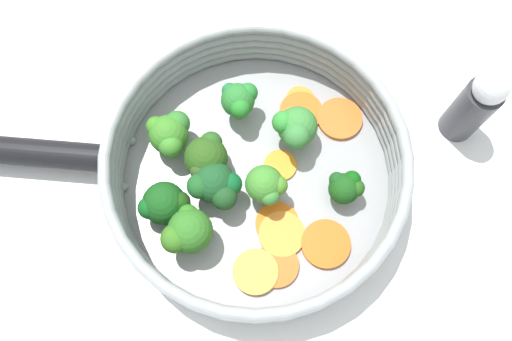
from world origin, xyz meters
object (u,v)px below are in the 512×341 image
skillet (256,177)px  carrot_slice_0 (300,99)px  broccoli_floret_1 (266,186)px  broccoli_floret_8 (187,231)px  broccoli_floret_0 (206,158)px  salt_shaker (475,105)px  broccoli_floret_7 (164,204)px  carrot_slice_1 (281,235)px  broccoli_floret_2 (169,134)px  broccoli_floret_4 (296,128)px  carrot_slice_2 (276,265)px  carrot_slice_7 (280,165)px  broccoli_floret_5 (239,100)px  carrot_slice_6 (255,272)px  broccoli_floret_3 (346,187)px  carrot_slice_4 (340,119)px  carrot_slice_8 (326,244)px  carrot_slice_5 (301,112)px  carrot_slice_3 (281,222)px  broccoli_floret_6 (216,188)px

skillet → carrot_slice_0: (0.08, 0.06, 0.01)m
broccoli_floret_1 → broccoli_floret_8: bearing=-170.6°
skillet → broccoli_floret_8: bearing=-156.3°
broccoli_floret_0 → skillet: bearing=-32.9°
salt_shaker → broccoli_floret_1: bearing=178.7°
broccoli_floret_7 → carrot_slice_1: bearing=-35.1°
broccoli_floret_2 → broccoli_floret_7: broccoli_floret_2 is taller
broccoli_floret_4 → carrot_slice_2: bearing=-120.9°
carrot_slice_1 → carrot_slice_7: carrot_slice_1 is taller
salt_shaker → broccoli_floret_5: bearing=155.1°
carrot_slice_6 → broccoli_floret_3: bearing=19.5°
carrot_slice_6 → broccoli_floret_1: size_ratio=0.89×
carrot_slice_4 → skillet: bearing=-167.4°
carrot_slice_8 → broccoli_floret_4: (0.02, 0.11, 0.03)m
carrot_slice_4 → carrot_slice_5: size_ratio=1.04×
broccoli_floret_5 → broccoli_floret_2: bearing=-175.2°
broccoli_floret_3 → salt_shaker: salt_shaker is taller
broccoli_floret_2 → broccoli_floret_3: (0.14, -0.11, -0.00)m
skillet → broccoli_floret_1: bearing=-86.4°
carrot_slice_3 → broccoli_floret_6: bearing=134.2°
carrot_slice_6 → carrot_slice_8: 0.07m
broccoli_floret_0 → broccoli_floret_3: bearing=-34.3°
broccoli_floret_1 → broccoli_floret_4: (0.05, 0.04, 0.00)m
carrot_slice_3 → broccoli_floret_4: 0.09m
skillet → carrot_slice_5: bearing=33.4°
carrot_slice_4 → broccoli_floret_7: bearing=-173.1°
carrot_slice_2 → broccoli_floret_4: size_ratio=0.86×
carrot_slice_7 → broccoli_floret_1: (-0.03, -0.02, 0.03)m
broccoli_floret_5 → carrot_slice_7: bearing=-76.8°
broccoli_floret_0 → broccoli_floret_1: (0.04, -0.05, 0.00)m
carrot_slice_2 → broccoli_floret_1: size_ratio=0.88×
carrot_slice_8 → broccoli_floret_5: (-0.02, 0.16, 0.03)m
broccoli_floret_6 → broccoli_floret_8: size_ratio=0.94×
carrot_slice_5 → broccoli_floret_1: 0.10m
carrot_slice_3 → broccoli_floret_6: 0.07m
broccoli_floret_4 → carrot_slice_6: bearing=-128.5°
carrot_slice_7 → broccoli_floret_2: (-0.09, 0.06, 0.03)m
skillet → broccoli_floret_0: broccoli_floret_0 is taller
broccoli_floret_1 → broccoli_floret_2: (-0.07, 0.09, -0.00)m
broccoli_floret_8 → broccoli_floret_5: bearing=48.9°
broccoli_floret_0 → broccoli_floret_2: (-0.02, 0.04, -0.00)m
carrot_slice_0 → carrot_slice_1: carrot_slice_1 is taller
broccoli_floret_3 → broccoli_floret_2: bearing=140.3°
broccoli_floret_8 → carrot_slice_4: bearing=17.7°
carrot_slice_0 → broccoli_floret_3: size_ratio=0.81×
skillet → carrot_slice_3: size_ratio=6.47×
carrot_slice_4 → broccoli_floret_5: size_ratio=0.98×
carrot_slice_4 → broccoli_floret_5: (-0.09, 0.05, 0.03)m
carrot_slice_0 → broccoli_floret_6: 0.14m
carrot_slice_5 → carrot_slice_2: bearing=-122.3°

